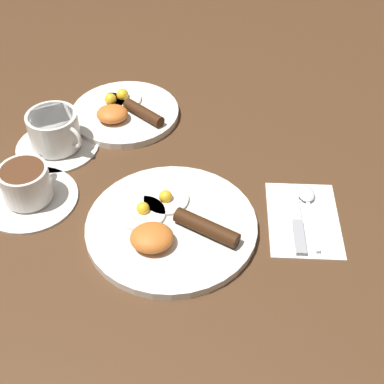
% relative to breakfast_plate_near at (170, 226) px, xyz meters
% --- Properties ---
extents(ground_plane, '(3.00, 3.00, 0.00)m').
position_rel_breakfast_plate_near_xyz_m(ground_plane, '(0.00, 0.00, -0.01)').
color(ground_plane, '#4C301C').
extents(breakfast_plate_near, '(0.29, 0.29, 0.05)m').
position_rel_breakfast_plate_near_xyz_m(breakfast_plate_near, '(0.00, 0.00, 0.00)').
color(breakfast_plate_near, silver).
rests_on(breakfast_plate_near, ground_plane).
extents(breakfast_plate_far, '(0.22, 0.22, 0.04)m').
position_rel_breakfast_plate_near_xyz_m(breakfast_plate_far, '(-0.10, 0.32, 0.00)').
color(breakfast_plate_far, silver).
rests_on(breakfast_plate_far, ground_plane).
extents(teacup_near, '(0.17, 0.17, 0.07)m').
position_rel_breakfast_plate_near_xyz_m(teacup_near, '(-0.25, 0.08, 0.02)').
color(teacup_near, silver).
rests_on(teacup_near, ground_plane).
extents(teacup_far, '(0.16, 0.16, 0.08)m').
position_rel_breakfast_plate_near_xyz_m(teacup_far, '(-0.22, 0.22, 0.02)').
color(teacup_far, silver).
rests_on(teacup_far, ground_plane).
extents(napkin, '(0.13, 0.18, 0.01)m').
position_rel_breakfast_plate_near_xyz_m(napkin, '(0.23, 0.02, -0.01)').
color(napkin, white).
rests_on(napkin, ground_plane).
extents(knife, '(0.03, 0.16, 0.01)m').
position_rel_breakfast_plate_near_xyz_m(knife, '(0.21, 0.01, -0.00)').
color(knife, silver).
rests_on(knife, napkin).
extents(spoon, '(0.03, 0.15, 0.01)m').
position_rel_breakfast_plate_near_xyz_m(spoon, '(0.24, 0.06, -0.00)').
color(spoon, silver).
rests_on(spoon, napkin).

